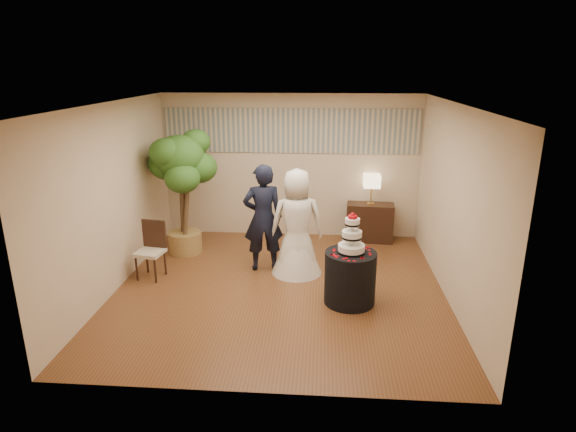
# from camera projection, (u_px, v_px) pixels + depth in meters

# --- Properties ---
(floor) EXTENTS (5.00, 5.00, 0.00)m
(floor) POSITION_uv_depth(u_px,v_px,m) (280.00, 288.00, 7.46)
(floor) COLOR brown
(floor) RESTS_ON ground
(ceiling) EXTENTS (5.00, 5.00, 0.00)m
(ceiling) POSITION_uv_depth(u_px,v_px,m) (279.00, 104.00, 6.62)
(ceiling) COLOR white
(ceiling) RESTS_ON wall_back
(wall_back) EXTENTS (5.00, 0.06, 2.80)m
(wall_back) POSITION_uv_depth(u_px,v_px,m) (291.00, 167.00, 9.42)
(wall_back) COLOR beige
(wall_back) RESTS_ON ground
(wall_front) EXTENTS (5.00, 0.06, 2.80)m
(wall_front) POSITION_uv_depth(u_px,v_px,m) (256.00, 271.00, 4.66)
(wall_front) COLOR beige
(wall_front) RESTS_ON ground
(wall_left) EXTENTS (0.06, 5.00, 2.80)m
(wall_left) POSITION_uv_depth(u_px,v_px,m) (114.00, 198.00, 7.21)
(wall_left) COLOR beige
(wall_left) RESTS_ON ground
(wall_right) EXTENTS (0.06, 5.00, 2.80)m
(wall_right) POSITION_uv_depth(u_px,v_px,m) (453.00, 205.00, 6.87)
(wall_right) COLOR beige
(wall_right) RESTS_ON ground
(mural_border) EXTENTS (4.90, 0.02, 0.85)m
(mural_border) POSITION_uv_depth(u_px,v_px,m) (291.00, 131.00, 9.19)
(mural_border) COLOR #9F9E90
(mural_border) RESTS_ON wall_back
(groom) EXTENTS (0.74, 0.57, 1.80)m
(groom) POSITION_uv_depth(u_px,v_px,m) (263.00, 218.00, 7.91)
(groom) COLOR black
(groom) RESTS_ON floor
(bride) EXTENTS (0.97, 0.95, 1.76)m
(bride) POSITION_uv_depth(u_px,v_px,m) (297.00, 222.00, 7.77)
(bride) COLOR white
(bride) RESTS_ON floor
(cake_table) EXTENTS (0.74, 0.74, 0.78)m
(cake_table) POSITION_uv_depth(u_px,v_px,m) (350.00, 278.00, 6.91)
(cake_table) COLOR black
(cake_table) RESTS_ON floor
(wedding_cake) EXTENTS (0.38, 0.38, 0.59)m
(wedding_cake) POSITION_uv_depth(u_px,v_px,m) (352.00, 233.00, 6.70)
(wedding_cake) COLOR white
(wedding_cake) RESTS_ON cake_table
(console) EXTENTS (0.92, 0.46, 0.75)m
(console) POSITION_uv_depth(u_px,v_px,m) (370.00, 222.00, 9.37)
(console) COLOR black
(console) RESTS_ON floor
(table_lamp) EXTENTS (0.31, 0.31, 0.58)m
(table_lamp) POSITION_uv_depth(u_px,v_px,m) (371.00, 189.00, 9.17)
(table_lamp) COLOR beige
(table_lamp) RESTS_ON console
(ficus_tree) EXTENTS (1.41, 1.41, 2.28)m
(ficus_tree) POSITION_uv_depth(u_px,v_px,m) (182.00, 192.00, 8.55)
(ficus_tree) COLOR #2D5B1C
(ficus_tree) RESTS_ON floor
(side_chair) EXTENTS (0.50, 0.51, 0.93)m
(side_chair) POSITION_uv_depth(u_px,v_px,m) (150.00, 251.00, 7.70)
(side_chair) COLOR black
(side_chair) RESTS_ON floor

